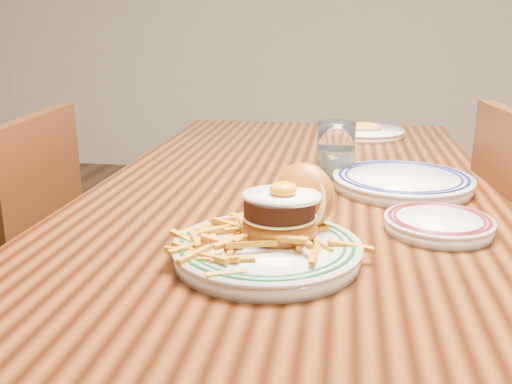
% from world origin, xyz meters
% --- Properties ---
extents(table, '(0.85, 1.60, 0.75)m').
position_xyz_m(table, '(0.00, 0.00, 0.66)').
color(table, black).
rests_on(table, floor).
extents(chair_left, '(0.46, 0.46, 0.89)m').
position_xyz_m(chair_left, '(-0.69, -0.05, 0.48)').
color(chair_left, '#421F0D').
rests_on(chair_left, floor).
extents(main_plate, '(0.28, 0.29, 0.13)m').
position_xyz_m(main_plate, '(-0.00, -0.39, 0.79)').
color(main_plate, silver).
rests_on(main_plate, table).
extents(side_plate, '(0.18, 0.19, 0.03)m').
position_xyz_m(side_plate, '(0.26, -0.25, 0.77)').
color(side_plate, silver).
rests_on(side_plate, table).
extents(rear_plate, '(0.29, 0.29, 0.03)m').
position_xyz_m(rear_plate, '(0.22, 0.01, 0.77)').
color(rear_plate, silver).
rests_on(rear_plate, table).
extents(water_glass, '(0.08, 0.08, 0.13)m').
position_xyz_m(water_glass, '(0.08, 0.08, 0.81)').
color(water_glass, white).
rests_on(water_glass, table).
extents(far_plate, '(0.24, 0.24, 0.04)m').
position_xyz_m(far_plate, '(0.16, 0.58, 0.76)').
color(far_plate, silver).
rests_on(far_plate, table).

